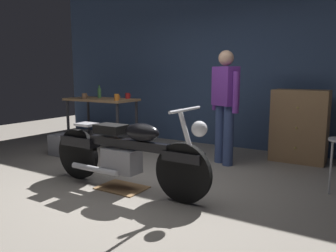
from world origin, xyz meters
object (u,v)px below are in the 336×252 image
object	(u,v)px
motorcycle	(126,152)
mug_brown_stoneware	(85,96)
wooden_dresser	(299,126)
mug_red_diner	(128,96)
mug_orange_travel	(117,97)
bottle	(99,93)
storage_bin	(64,145)
person_standing	(225,102)

from	to	relation	value
motorcycle	mug_brown_stoneware	world-z (taller)	mug_brown_stoneware
wooden_dresser	mug_brown_stoneware	distance (m)	3.61
mug_red_diner	mug_orange_travel	distance (m)	0.44
bottle	mug_orange_travel	bearing A→B (deg)	-22.90
mug_brown_stoneware	bottle	world-z (taller)	bottle
mug_orange_travel	bottle	xyz separation A→B (m)	(-0.64, 0.27, 0.04)
wooden_dresser	bottle	bearing A→B (deg)	-166.35
motorcycle	mug_orange_travel	distance (m)	1.88
mug_red_diner	mug_brown_stoneware	size ratio (longest dim) A/B	0.96
storage_bin	mug_orange_travel	bearing A→B (deg)	38.31
motorcycle	storage_bin	world-z (taller)	motorcycle
storage_bin	mug_brown_stoneware	world-z (taller)	mug_brown_stoneware
storage_bin	mug_red_diner	xyz separation A→B (m)	(0.58, 0.97, 0.78)
mug_brown_stoneware	mug_orange_travel	size ratio (longest dim) A/B	1.06
mug_red_diner	motorcycle	bearing A→B (deg)	-52.41
wooden_dresser	mug_red_diner	world-z (taller)	wooden_dresser
person_standing	mug_orange_travel	size ratio (longest dim) A/B	14.62
motorcycle	wooden_dresser	size ratio (longest dim) A/B	1.99
storage_bin	bottle	xyz separation A→B (m)	(0.05, 0.81, 0.83)
storage_bin	mug_red_diner	distance (m)	1.37
mug_red_diner	bottle	bearing A→B (deg)	-163.91
person_standing	wooden_dresser	distance (m)	1.24
person_standing	wooden_dresser	xyz separation A→B (m)	(0.92, 0.75, -0.38)
motorcycle	person_standing	world-z (taller)	person_standing
mug_brown_stoneware	bottle	bearing A→B (deg)	73.94
wooden_dresser	mug_orange_travel	bearing A→B (deg)	-158.17
person_standing	bottle	bearing A→B (deg)	31.75
motorcycle	person_standing	bearing A→B (deg)	72.64
person_standing	mug_orange_travel	world-z (taller)	person_standing
motorcycle	person_standing	size ratio (longest dim) A/B	1.31
storage_bin	bottle	world-z (taller)	bottle
bottle	storage_bin	bearing A→B (deg)	-93.64
motorcycle	mug_red_diner	xyz separation A→B (m)	(-1.35, 1.75, 0.50)
motorcycle	mug_red_diner	world-z (taller)	mug_red_diner
person_standing	bottle	distance (m)	2.41
person_standing	storage_bin	world-z (taller)	person_standing
bottle	mug_brown_stoneware	bearing A→B (deg)	-106.06
storage_bin	mug_orange_travel	size ratio (longest dim) A/B	3.85
person_standing	bottle	xyz separation A→B (m)	(-2.41, -0.06, 0.07)
motorcycle	storage_bin	bearing A→B (deg)	158.50
person_standing	mug_red_diner	size ratio (longest dim) A/B	14.35
storage_bin	mug_brown_stoneware	xyz separation A→B (m)	(-0.03, 0.53, 0.78)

